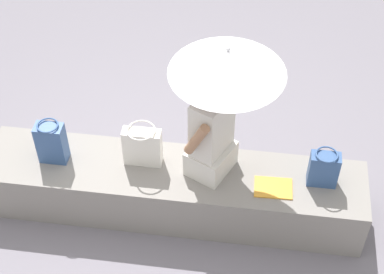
{
  "coord_description": "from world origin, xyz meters",
  "views": [
    {
      "loc": [
        0.55,
        -3.03,
        3.96
      ],
      "look_at": [
        0.14,
        0.03,
        0.8
      ],
      "focal_mm": 57.46,
      "sensor_mm": 36.0,
      "label": 1
    }
  ],
  "objects_px": {
    "person_seated": "(212,132)",
    "handbag_black": "(324,169)",
    "shoulder_bag_spare": "(142,146)",
    "parasol": "(228,62)",
    "tote_bag_canvas": "(51,143)",
    "magazine": "(273,188)"
  },
  "relations": [
    {
      "from": "parasol",
      "to": "magazine",
      "type": "relative_size",
      "value": 4.12
    },
    {
      "from": "shoulder_bag_spare",
      "to": "magazine",
      "type": "height_order",
      "value": "shoulder_bag_spare"
    },
    {
      "from": "tote_bag_canvas",
      "to": "shoulder_bag_spare",
      "type": "relative_size",
      "value": 1.05
    },
    {
      "from": "handbag_black",
      "to": "tote_bag_canvas",
      "type": "bearing_deg",
      "value": -179.02
    },
    {
      "from": "tote_bag_canvas",
      "to": "magazine",
      "type": "bearing_deg",
      "value": -2.38
    },
    {
      "from": "person_seated",
      "to": "handbag_black",
      "type": "bearing_deg",
      "value": -2.22
    },
    {
      "from": "handbag_black",
      "to": "magazine",
      "type": "xyz_separation_m",
      "value": [
        -0.35,
        -0.1,
        -0.15
      ]
    },
    {
      "from": "parasol",
      "to": "tote_bag_canvas",
      "type": "relative_size",
      "value": 3.16
    },
    {
      "from": "handbag_black",
      "to": "tote_bag_canvas",
      "type": "xyz_separation_m",
      "value": [
        -2.03,
        -0.03,
        0.03
      ]
    },
    {
      "from": "person_seated",
      "to": "tote_bag_canvas",
      "type": "distance_m",
      "value": 1.22
    },
    {
      "from": "person_seated",
      "to": "magazine",
      "type": "height_order",
      "value": "person_seated"
    },
    {
      "from": "shoulder_bag_spare",
      "to": "parasol",
      "type": "bearing_deg",
      "value": 0.78
    },
    {
      "from": "handbag_black",
      "to": "magazine",
      "type": "height_order",
      "value": "handbag_black"
    },
    {
      "from": "shoulder_bag_spare",
      "to": "magazine",
      "type": "bearing_deg",
      "value": -7.6
    },
    {
      "from": "handbag_black",
      "to": "tote_bag_canvas",
      "type": "height_order",
      "value": "tote_bag_canvas"
    },
    {
      "from": "person_seated",
      "to": "tote_bag_canvas",
      "type": "relative_size",
      "value": 2.47
    },
    {
      "from": "handbag_black",
      "to": "shoulder_bag_spare",
      "type": "distance_m",
      "value": 1.35
    },
    {
      "from": "tote_bag_canvas",
      "to": "magazine",
      "type": "distance_m",
      "value": 1.7
    },
    {
      "from": "person_seated",
      "to": "magazine",
      "type": "distance_m",
      "value": 0.63
    },
    {
      "from": "person_seated",
      "to": "handbag_black",
      "type": "xyz_separation_m",
      "value": [
        0.83,
        -0.03,
        -0.24
      ]
    },
    {
      "from": "person_seated",
      "to": "parasol",
      "type": "bearing_deg",
      "value": 3.04
    },
    {
      "from": "shoulder_bag_spare",
      "to": "magazine",
      "type": "relative_size",
      "value": 1.24
    }
  ]
}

